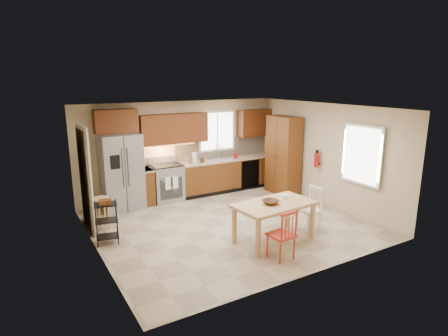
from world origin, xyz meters
name	(u,v)px	position (x,y,z in m)	size (l,w,h in m)	color
floor	(229,224)	(0.00, 0.00, 0.00)	(5.50, 5.50, 0.00)	tan
ceiling	(229,108)	(0.00, 0.00, 2.50)	(5.50, 5.00, 0.02)	silver
wall_back	(180,149)	(0.00, 2.50, 1.25)	(5.50, 0.02, 2.50)	#CCB793
wall_front	(313,201)	(0.00, -2.50, 1.25)	(5.50, 0.02, 2.50)	#CCB793
wall_left	(93,187)	(-2.75, 0.00, 1.25)	(0.02, 5.00, 2.50)	#CCB793
wall_right	(325,155)	(2.75, 0.00, 1.25)	(0.02, 5.00, 2.50)	#CCB793
refrigerator	(121,172)	(-1.70, 2.12, 0.91)	(0.92, 0.75, 1.82)	gray
range_stove	(167,183)	(-0.55, 2.19, 0.46)	(0.76, 0.63, 0.92)	gray
base_cabinet_narrow	(146,186)	(-1.10, 2.20, 0.45)	(0.30, 0.60, 0.90)	#572910
base_cabinet_run	(228,174)	(1.29, 2.20, 0.45)	(2.92, 0.60, 0.90)	#572910
dishwasher	(250,174)	(1.85, 1.91, 0.45)	(0.60, 0.02, 0.78)	black
backsplash	(223,147)	(1.29, 2.48, 1.18)	(2.92, 0.03, 0.55)	#C5B294
upper_over_fridge	(116,121)	(-1.70, 2.33, 2.10)	(1.00, 0.35, 0.55)	#5A270F
upper_left_block	(174,129)	(-0.25, 2.33, 1.83)	(1.80, 0.35, 0.75)	#5A270F
upper_right_block	(254,123)	(2.25, 2.33, 1.83)	(1.00, 0.35, 0.75)	#5A270F
window_back	(217,131)	(1.10, 2.48, 1.65)	(1.12, 0.04, 1.12)	white
sink	(222,161)	(1.10, 2.20, 0.86)	(0.62, 0.46, 0.16)	gray
undercab_glow	(163,145)	(-0.55, 2.30, 1.43)	(1.60, 0.30, 0.01)	#FFBF66
soap_bottle	(236,155)	(1.48, 2.10, 1.00)	(0.09, 0.09, 0.19)	#A90B0B
paper_towel	(195,158)	(0.25, 2.15, 1.04)	(0.12, 0.12, 0.28)	silver
canister_steel	(188,161)	(0.05, 2.15, 0.99)	(0.11, 0.11, 0.18)	gray
canister_wood	(202,160)	(0.45, 2.12, 0.97)	(0.10, 0.10, 0.14)	#472513
pantry	(283,155)	(2.43, 1.20, 1.05)	(0.50, 0.95, 2.10)	#572910
fire_extinguisher	(317,160)	(2.63, 0.15, 1.10)	(0.12, 0.12, 0.36)	#A90B0B
window_right	(362,155)	(2.68, -1.15, 1.45)	(0.04, 1.02, 1.32)	white
doorway	(85,180)	(-2.67, 1.30, 1.05)	(0.04, 0.95, 2.10)	#8C7A59
dining_table	(274,222)	(0.32, -1.16, 0.37)	(1.54, 0.86, 0.75)	tan
chair_red	(281,234)	(-0.03, -1.81, 0.45)	(0.42, 0.42, 0.90)	#AD2A1A
chair_white	(309,209)	(1.27, -1.11, 0.45)	(0.42, 0.42, 0.90)	silver
table_bowl	(271,204)	(0.22, -1.16, 0.76)	(0.31, 0.31, 0.08)	#472513
table_jar	(285,198)	(0.65, -1.06, 0.79)	(0.11, 0.11, 0.13)	silver
bar_stool	(102,214)	(-2.44, 1.01, 0.35)	(0.34, 0.34, 0.71)	tan
utility_cart	(107,223)	(-2.50, 0.34, 0.41)	(0.41, 0.32, 0.83)	black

